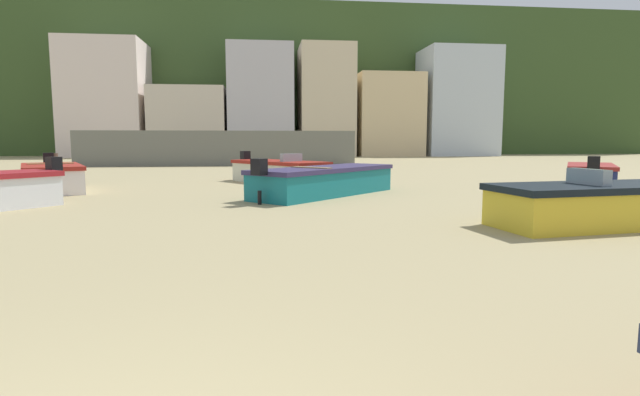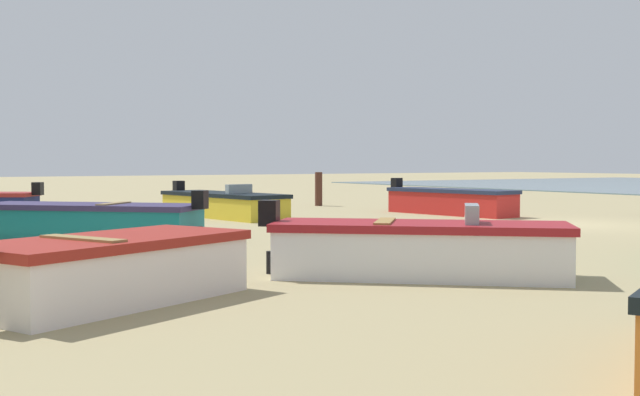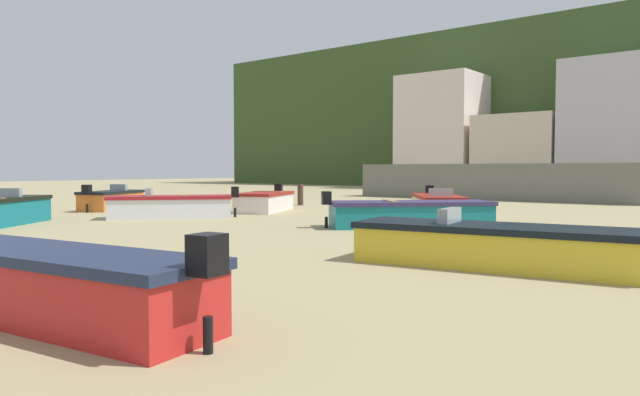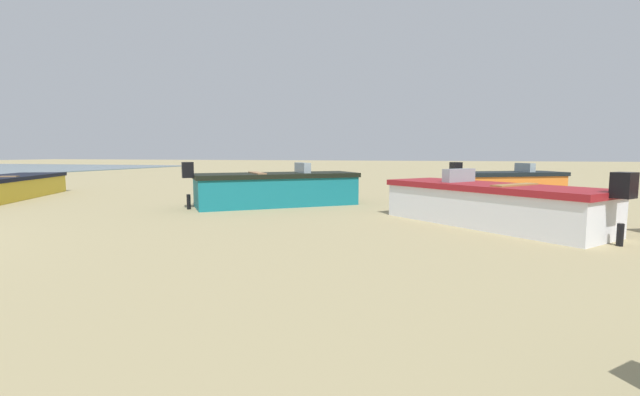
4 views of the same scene
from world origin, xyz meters
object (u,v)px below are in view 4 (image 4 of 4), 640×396
object	(u,v)px
boat_orange_4	(508,184)
boat_teal_6	(276,189)
boat_yellow_3	(6,187)
boat_white_0	(489,204)

from	to	relation	value
boat_orange_4	boat_teal_6	distance (m)	7.54
boat_orange_4	boat_yellow_3	bearing A→B (deg)	-100.53
boat_yellow_3	boat_orange_4	world-z (taller)	boat_orange_4
boat_white_0	boat_teal_6	world-z (taller)	boat_teal_6
boat_teal_6	boat_orange_4	bearing A→B (deg)	84.12
boat_yellow_3	boat_orange_4	bearing A→B (deg)	-9.34
boat_orange_4	boat_white_0	bearing A→B (deg)	-38.29
boat_white_0	boat_yellow_3	xyz separation A→B (m)	(-1.34, -14.18, -0.06)
boat_white_0	boat_orange_4	distance (m)	5.92
boat_white_0	boat_orange_4	xyz separation A→B (m)	(-5.80, 1.19, 0.01)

